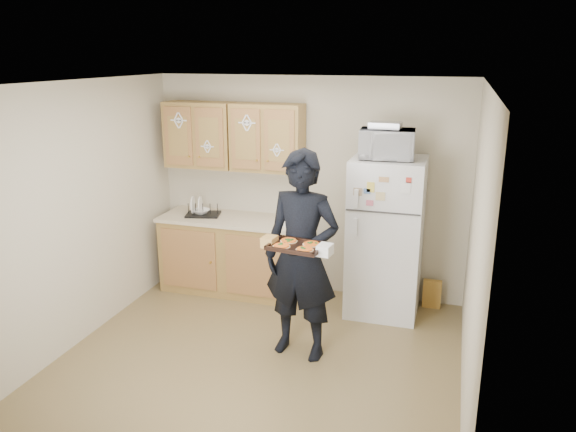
{
  "coord_description": "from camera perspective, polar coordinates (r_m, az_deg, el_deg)",
  "views": [
    {
      "loc": [
        1.61,
        -4.29,
        2.73
      ],
      "look_at": [
        0.16,
        0.45,
        1.29
      ],
      "focal_mm": 35.0,
      "sensor_mm": 36.0,
      "label": 1
    }
  ],
  "objects": [
    {
      "name": "floor",
      "position": [
        5.33,
        -3.2,
        -14.63
      ],
      "size": [
        3.6,
        3.6,
        0.0
      ],
      "primitive_type": "plane",
      "color": "brown",
      "rests_on": "ground"
    },
    {
      "name": "pizza_front_right",
      "position": [
        4.62,
        1.7,
        -3.4
      ],
      "size": [
        0.15,
        0.15,
        0.02
      ],
      "primitive_type": "cylinder",
      "color": "orange",
      "rests_on": "baking_tray"
    },
    {
      "name": "baking_tray",
      "position": [
        4.73,
        0.87,
        -3.14
      ],
      "size": [
        0.49,
        0.38,
        0.04
      ],
      "primitive_type": "cube",
      "rotation": [
        0.0,
        0.0,
        -0.13
      ],
      "color": "black",
      "rests_on": "person"
    },
    {
      "name": "countertop",
      "position": [
        6.54,
        -5.88,
        -0.32
      ],
      "size": [
        1.64,
        0.64,
        0.04
      ],
      "primitive_type": "cube",
      "color": "beige",
      "rests_on": "base_cabinet"
    },
    {
      "name": "ceiling",
      "position": [
        4.58,
        -3.7,
        13.29
      ],
      "size": [
        3.6,
        3.6,
        0.0
      ],
      "primitive_type": "plane",
      "color": "silver",
      "rests_on": "wall_back"
    },
    {
      "name": "wall_front",
      "position": [
        3.31,
        -14.49,
        -10.93
      ],
      "size": [
        3.6,
        0.04,
        2.5
      ],
      "primitive_type": "cube",
      "color": "#C1B69C",
      "rests_on": "floor"
    },
    {
      "name": "dish_rack",
      "position": [
        6.64,
        -8.64,
        0.72
      ],
      "size": [
        0.44,
        0.37,
        0.15
      ],
      "primitive_type": "cube",
      "rotation": [
        0.0,
        0.0,
        0.24
      ],
      "color": "black",
      "rests_on": "countertop"
    },
    {
      "name": "wall_back",
      "position": [
        6.47,
        2.11,
        2.97
      ],
      "size": [
        3.6,
        0.04,
        2.5
      ],
      "primitive_type": "cube",
      "color": "#C1B69C",
      "rests_on": "floor"
    },
    {
      "name": "bowl",
      "position": [
        6.66,
        -8.84,
        0.47
      ],
      "size": [
        0.26,
        0.26,
        0.05
      ],
      "primitive_type": "imported",
      "rotation": [
        0.0,
        0.0,
        -0.3
      ],
      "color": "white",
      "rests_on": "dish_rack"
    },
    {
      "name": "wall_right",
      "position": [
        4.54,
        18.45,
        -3.71
      ],
      "size": [
        0.04,
        3.6,
        2.5
      ],
      "primitive_type": "cube",
      "color": "#C1B69C",
      "rests_on": "floor"
    },
    {
      "name": "wall_left",
      "position": [
        5.67,
        -20.75,
        0.0
      ],
      "size": [
        0.04,
        3.6,
        2.5
      ],
      "primitive_type": "cube",
      "color": "#C1B69C",
      "rests_on": "floor"
    },
    {
      "name": "pizza_back_right",
      "position": [
        4.76,
        2.39,
        -2.85
      ],
      "size": [
        0.15,
        0.15,
        0.02
      ],
      "primitive_type": "cylinder",
      "color": "orange",
      "rests_on": "baking_tray"
    },
    {
      "name": "microwave",
      "position": [
        5.77,
        10.02,
        7.2
      ],
      "size": [
        0.57,
        0.41,
        0.3
      ],
      "primitive_type": "imported",
      "rotation": [
        0.0,
        0.0,
        0.07
      ],
      "color": "silver",
      "rests_on": "refrigerator"
    },
    {
      "name": "upper_cab_right",
      "position": [
        6.31,
        -2.09,
        7.95
      ],
      "size": [
        0.8,
        0.33,
        0.75
      ],
      "primitive_type": "cube",
      "color": "olive",
      "rests_on": "wall_back"
    },
    {
      "name": "refrigerator",
      "position": [
        6.05,
        9.88,
        -2.14
      ],
      "size": [
        0.75,
        0.7,
        1.7
      ],
      "primitive_type": "cube",
      "color": "silver",
      "rests_on": "floor"
    },
    {
      "name": "base_cabinet",
      "position": [
        6.68,
        -5.77,
        -4.03
      ],
      "size": [
        1.6,
        0.6,
        0.86
      ],
      "primitive_type": "cube",
      "color": "olive",
      "rests_on": "floor"
    },
    {
      "name": "pizza_front_left",
      "position": [
        4.7,
        -0.67,
        -3.05
      ],
      "size": [
        0.15,
        0.15,
        0.02
      ],
      "primitive_type": "cylinder",
      "color": "orange",
      "rests_on": "baking_tray"
    },
    {
      "name": "person",
      "position": [
        5.08,
        1.38,
        -4.1
      ],
      "size": [
        0.76,
        0.55,
        1.94
      ],
      "primitive_type": "imported",
      "rotation": [
        0.0,
        0.0,
        -0.13
      ],
      "color": "black",
      "rests_on": "floor"
    },
    {
      "name": "pizza_back_left",
      "position": [
        4.83,
        0.08,
        -2.52
      ],
      "size": [
        0.15,
        0.15,
        0.02
      ],
      "primitive_type": "cylinder",
      "color": "orange",
      "rests_on": "baking_tray"
    },
    {
      "name": "foil_pan",
      "position": [
        5.78,
        9.85,
        9.06
      ],
      "size": [
        0.32,
        0.23,
        0.07
      ],
      "primitive_type": "cube",
      "rotation": [
        0.0,
        0.0,
        -0.04
      ],
      "color": "#B6B6BD",
      "rests_on": "microwave"
    },
    {
      "name": "cereal_box",
      "position": [
        6.49,
        14.41,
        -7.67
      ],
      "size": [
        0.2,
        0.07,
        0.32
      ],
      "primitive_type": "cube",
      "color": "gold",
      "rests_on": "floor"
    },
    {
      "name": "upper_cab_left",
      "position": [
        6.62,
        -8.89,
        8.16
      ],
      "size": [
        0.8,
        0.33,
        0.75
      ],
      "primitive_type": "cube",
      "color": "olive",
      "rests_on": "wall_back"
    },
    {
      "name": "soap_bottle",
      "position": [
        6.16,
        -0.33,
        -0.11
      ],
      "size": [
        0.11,
        0.11,
        0.2
      ],
      "primitive_type": "imported",
      "rotation": [
        0.0,
        0.0,
        -0.19
      ],
      "color": "silver",
      "rests_on": "countertop"
    }
  ]
}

